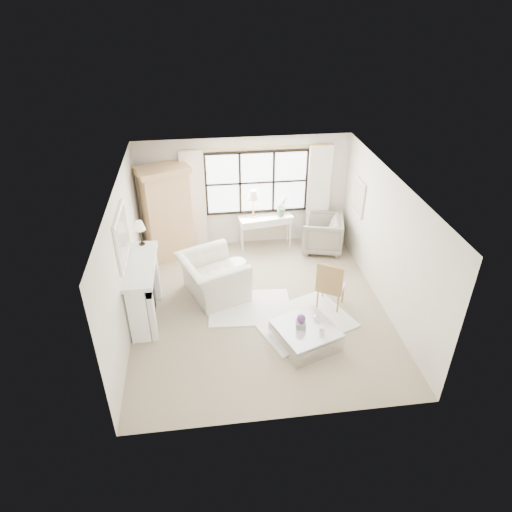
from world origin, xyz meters
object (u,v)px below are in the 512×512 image
object	(u,v)px
armoire	(167,213)
coffee_table	(305,336)
console_table	(265,231)
club_armchair	(213,277)

from	to	relation	value
armoire	coffee_table	distance (m)	4.41
console_table	coffee_table	size ratio (longest dim) A/B	1.05
console_table	coffee_table	world-z (taller)	console_table
armoire	coffee_table	world-z (taller)	armoire
coffee_table	armoire	bearing A→B (deg)	105.59
armoire	coffee_table	bearing A→B (deg)	-75.64
coffee_table	club_armchair	bearing A→B (deg)	111.80
club_armchair	coffee_table	distance (m)	2.37
club_armchair	console_table	bearing A→B (deg)	-57.23
armoire	coffee_table	size ratio (longest dim) A/B	1.74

